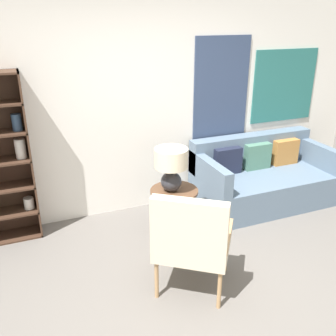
% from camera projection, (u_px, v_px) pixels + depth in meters
% --- Properties ---
extents(ground_plane, '(14.00, 14.00, 0.00)m').
position_uv_depth(ground_plane, '(210.00, 312.00, 3.12)').
color(ground_plane, '#66605B').
extents(wall_back, '(6.40, 0.08, 2.70)m').
position_uv_depth(wall_back, '(137.00, 102.00, 4.37)').
color(wall_back, white).
rests_on(wall_back, ground_plane).
extents(armchair, '(0.85, 0.85, 0.98)m').
position_uv_depth(armchair, '(191.00, 238.00, 3.14)').
color(armchair, tan).
rests_on(armchair, ground_plane).
extents(couch, '(1.76, 0.91, 0.83)m').
position_uv_depth(couch, '(262.00, 178.00, 4.89)').
color(couch, slate).
rests_on(couch, ground_plane).
extents(side_table, '(0.52, 0.52, 0.55)m').
position_uv_depth(side_table, '(174.00, 195.00, 4.05)').
color(side_table, brown).
rests_on(side_table, ground_plane).
extents(table_lamp, '(0.35, 0.35, 0.47)m').
position_uv_depth(table_lamp, '(171.00, 165.00, 3.90)').
color(table_lamp, '#2D2D33').
rests_on(table_lamp, side_table).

